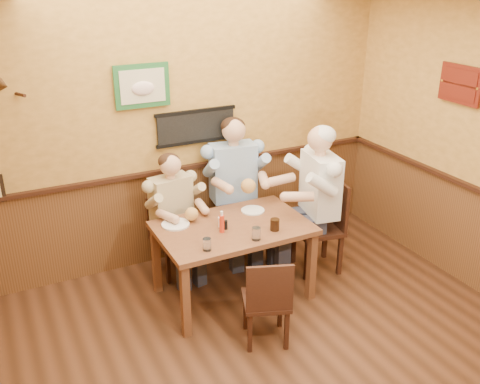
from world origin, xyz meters
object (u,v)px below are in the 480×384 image
Objects in this scene: chair_back_left at (173,237)px; water_glass_left at (207,244)px; diner_blue_polo at (233,194)px; cola_tumbler at (275,225)px; diner_tan_shirt at (172,221)px; salt_shaker at (220,222)px; chair_near_side at (266,298)px; chair_right_end at (318,226)px; hot_sauce_bottle at (222,223)px; dining_table at (233,234)px; water_glass_mid at (256,234)px; diner_white_elder at (319,208)px; pepper_shaker at (226,225)px; chair_back_right at (233,211)px.

chair_back_left is 7.55× the size of water_glass_left.
diner_blue_polo is 1.04m from cola_tumbler.
diner_tan_shirt is 12.17× the size of salt_shaker.
chair_near_side is 0.86m from salt_shaker.
chair_right_end is 0.71× the size of diner_blue_polo.
diner_tan_shirt reaches higher than water_glass_left.
cola_tumbler is 0.59× the size of hot_sauce_bottle.
water_glass_left reaches higher than dining_table.
water_glass_mid is (0.46, -0.02, 0.00)m from water_glass_left.
dining_table is 0.38m from water_glass_mid.
chair_near_side is 0.57m from water_glass_mid.
diner_white_elder is 12.71× the size of cola_tumbler.
diner_tan_shirt is (-0.37, 0.65, -0.07)m from dining_table.
diner_white_elder reaches higher than water_glass_mid.
diner_tan_shirt is 0.99m from water_glass_left.
chair_near_side is 0.72m from cola_tumbler.
dining_table is 16.11× the size of pepper_shaker.
dining_table is 1.00m from diner_white_elder.
diner_tan_shirt is 0.77m from pepper_shaker.
chair_right_end is 8.99× the size of water_glass_left.
chair_back_right is 0.95m from salt_shaker.
water_glass_mid is 0.63× the size of hot_sauce_bottle.
chair_back_right is 10.02× the size of salt_shaker.
salt_shaker is (-0.50, -0.75, 0.31)m from chair_back_right.
cola_tumbler reaches higher than pepper_shaker.
chair_back_right is at bearing 0.00° from diner_blue_polo.
diner_tan_shirt is (-0.00, 0.00, 0.18)m from chair_back_left.
cola_tumbler is at bearing -62.32° from diner_tan_shirt.
dining_table is at bearing -69.40° from chair_back_left.
chair_back_left is at bearing 112.42° from pepper_shaker.
dining_table is 7.50× the size of hot_sauce_bottle.
chair_back_right reaches higher than cola_tumbler.
pepper_shaker is (0.06, 0.04, -0.05)m from hot_sauce_bottle.
cola_tumbler is (-0.70, -0.31, 0.31)m from chair_right_end.
chair_right_end reaches higher than water_glass_left.
water_glass_mid reaches higher than water_glass_left.
diner_tan_shirt is 0.80m from hot_sauce_bottle.
diner_white_elder is at bearing 23.61° from cola_tumbler.
diner_blue_polo is at bearing 59.92° from pepper_shaker.
pepper_shaker is at bearing 150.83° from cola_tumbler.
diner_tan_shirt is (-0.32, 1.38, 0.18)m from chair_near_side.
pepper_shaker is (-0.04, 0.70, 0.38)m from chair_near_side.
chair_back_right is 0.82× the size of diner_tan_shirt.
chair_near_side is at bearing -42.96° from chair_right_end.
diner_blue_polo reaches higher than dining_table.
chair_right_end is 1.14m from pepper_shaker.
water_glass_left is at bearing -137.30° from pepper_shaker.
diner_white_elder is at bearing 3.04° from dining_table.
diner_tan_shirt is at bearing 88.39° from water_glass_left.
diner_white_elder reaches higher than water_glass_left.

